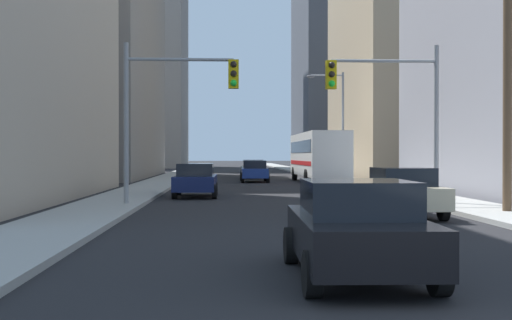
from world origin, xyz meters
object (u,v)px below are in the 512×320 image
at_px(sedan_beige, 401,192).
at_px(sedan_blue, 254,171).
at_px(sedan_black, 356,228).
at_px(traffic_signal_near_right, 388,97).
at_px(sedan_green, 253,169).
at_px(sedan_navy, 196,180).
at_px(traffic_signal_near_left, 176,96).
at_px(city_bus, 318,155).

bearing_deg(sedan_beige, sedan_blue, 97.60).
bearing_deg(sedan_beige, sedan_black, -109.68).
height_order(sedan_beige, traffic_signal_near_right, traffic_signal_near_right).
xyz_separation_m(sedan_green, traffic_signal_near_right, (3.80, -27.74, 3.29)).
bearing_deg(sedan_black, sedan_navy, 99.91).
bearing_deg(sedan_black, traffic_signal_near_left, 105.76).
bearing_deg(traffic_signal_near_left, city_bus, 67.82).
xyz_separation_m(sedan_black, sedan_beige, (3.44, 9.62, 0.00)).
bearing_deg(traffic_signal_near_left, sedan_navy, 85.14).
xyz_separation_m(city_bus, sedan_black, (-4.41, -33.71, -1.16)).
distance_m(sedan_black, sedan_navy, 19.41).
bearing_deg(traffic_signal_near_left, sedan_blue, 79.71).
height_order(sedan_blue, sedan_green, same).
relative_size(sedan_beige, sedan_green, 1.00).
xyz_separation_m(sedan_navy, sedan_blue, (3.41, 15.80, 0.00)).
xyz_separation_m(sedan_black, traffic_signal_near_right, (4.05, 13.52, 3.29)).
bearing_deg(sedan_navy, sedan_blue, 77.82).
bearing_deg(sedan_navy, sedan_green, 80.79).
bearing_deg(city_bus, sedan_green, 118.87).
relative_size(sedan_navy, traffic_signal_near_right, 0.71).
height_order(sedan_beige, sedan_navy, same).
height_order(sedan_green, traffic_signal_near_left, traffic_signal_near_left).
relative_size(sedan_navy, sedan_blue, 1.01).
distance_m(city_bus, traffic_signal_near_left, 21.91).
relative_size(city_bus, sedan_beige, 2.72).
relative_size(sedan_green, traffic_signal_near_right, 0.70).
distance_m(sedan_beige, sedan_green, 31.80).
xyz_separation_m(sedan_navy, sedan_green, (3.59, 22.15, 0.00)).
distance_m(sedan_black, traffic_signal_near_left, 14.43).
relative_size(city_bus, sedan_black, 2.71).
bearing_deg(sedan_blue, city_bus, -15.44).
bearing_deg(sedan_blue, sedan_navy, -102.18).
bearing_deg(sedan_beige, sedan_green, 95.76).
xyz_separation_m(sedan_blue, sedan_green, (0.18, 6.35, 0.00)).
height_order(city_bus, sedan_black, city_bus).
xyz_separation_m(city_bus, sedan_beige, (-0.97, -24.09, -1.16)).
bearing_deg(sedan_black, sedan_beige, 70.32).
relative_size(city_bus, sedan_green, 2.73).
distance_m(traffic_signal_near_left, traffic_signal_near_right, 7.86).
distance_m(sedan_navy, sedan_green, 22.43).
height_order(city_bus, traffic_signal_near_left, traffic_signal_near_left).
relative_size(city_bus, sedan_navy, 2.72).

